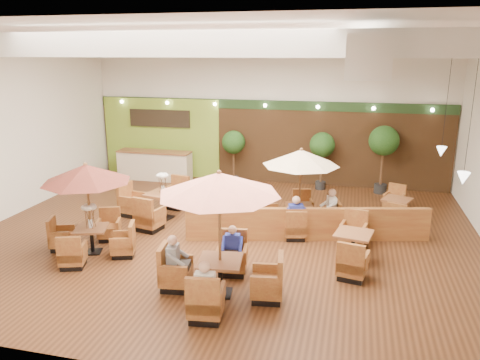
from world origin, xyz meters
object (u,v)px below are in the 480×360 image
(table_0, at_px, (88,192))
(table_3, at_px, (155,203))
(booth_divider, at_px, (307,224))
(diner_3, at_px, (295,213))
(service_counter, at_px, (155,165))
(diner_0, at_px, (205,284))
(topiary_0, at_px, (234,144))
(diner_1, at_px, (232,244))
(table_2, at_px, (300,174))
(table_4, at_px, (353,247))
(topiary_2, at_px, (384,143))
(topiary_1, at_px, (322,147))
(diner_2, at_px, (175,257))
(table_1, at_px, (219,212))
(diner_4, at_px, (330,206))
(table_5, at_px, (396,210))

(table_0, distance_m, table_3, 3.14)
(table_0, height_order, table_3, table_0)
(booth_divider, xyz_separation_m, diner_3, (-0.34, 0.01, 0.30))
(service_counter, height_order, diner_0, diner_0)
(topiary_0, bearing_deg, diner_1, -75.60)
(table_0, xyz_separation_m, table_2, (4.96, 3.05, 0.02))
(table_3, height_order, table_4, table_3)
(service_counter, xyz_separation_m, topiary_2, (8.83, 0.20, 1.27))
(booth_divider, height_order, diner_0, diner_0)
(diner_0, xyz_separation_m, diner_1, (0.00, 2.01, -0.03))
(diner_0, distance_m, diner_3, 4.60)
(table_0, xyz_separation_m, topiary_2, (7.43, 7.31, 0.22))
(service_counter, relative_size, table_0, 1.21)
(table_2, height_order, topiary_1, table_2)
(topiary_0, xyz_separation_m, topiary_1, (3.39, -0.00, 0.05))
(diner_0, bearing_deg, diner_3, 68.32)
(topiary_0, distance_m, topiary_2, 5.58)
(diner_0, height_order, diner_3, diner_3)
(table_2, relative_size, diner_0, 3.13)
(table_3, xyz_separation_m, diner_1, (3.32, -3.14, 0.26))
(diner_1, bearing_deg, service_counter, -62.32)
(table_0, bearing_deg, table_2, 13.01)
(booth_divider, xyz_separation_m, table_2, (-0.34, 0.88, 1.19))
(topiary_1, height_order, diner_1, topiary_1)
(table_0, bearing_deg, table_4, -9.21)
(service_counter, distance_m, table_2, 7.61)
(table_3, height_order, diner_2, table_3)
(diner_1, bearing_deg, diner_2, 37.48)
(topiary_1, distance_m, diner_2, 8.97)
(diner_3, bearing_deg, topiary_2, 48.12)
(table_1, distance_m, table_3, 5.49)
(table_0, height_order, diner_0, table_0)
(topiary_2, xyz_separation_m, diner_0, (-3.63, -9.59, -1.11))
(table_0, relative_size, topiary_1, 1.14)
(table_3, height_order, diner_3, table_3)
(table_3, bearing_deg, diner_1, -31.61)
(table_3, bearing_deg, table_1, -39.52)
(table_1, bearing_deg, diner_2, 172.18)
(service_counter, distance_m, diner_4, 8.29)
(booth_divider, bearing_deg, topiary_0, 110.05)
(topiary_2, relative_size, diner_3, 3.12)
(table_1, relative_size, diner_3, 3.45)
(table_3, distance_m, diner_1, 4.57)
(table_0, bearing_deg, service_counter, 82.45)
(diner_0, relative_size, diner_3, 0.98)
(diner_1, relative_size, diner_4, 0.89)
(table_5, distance_m, topiary_1, 4.02)
(table_5, bearing_deg, topiary_2, 119.17)
(diner_0, bearing_deg, diner_2, 127.76)
(topiary_1, bearing_deg, diner_2, -105.97)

